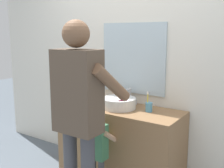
{
  "coord_description": "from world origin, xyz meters",
  "views": [
    {
      "loc": [
        1.52,
        -2.1,
        1.59
      ],
      "look_at": [
        0.0,
        0.15,
        1.09
      ],
      "focal_mm": 44.13,
      "sensor_mm": 36.0,
      "label": 1
    }
  ],
  "objects": [
    {
      "name": "vanity_cabinet",
      "position": [
        0.0,
        0.3,
        0.41
      ],
      "size": [
        1.34,
        0.54,
        0.81
      ],
      "primitive_type": "cube",
      "color": "olive",
      "rests_on": "ground"
    },
    {
      "name": "back_wall",
      "position": [
        0.0,
        0.62,
        1.35
      ],
      "size": [
        4.4,
        0.1,
        2.7
      ],
      "color": "silver",
      "rests_on": "ground"
    },
    {
      "name": "sink_basin",
      "position": [
        0.0,
        0.28,
        0.87
      ],
      "size": [
        0.36,
        0.36,
        0.11
      ],
      "color": "silver",
      "rests_on": "vanity_cabinet"
    },
    {
      "name": "soap_bottle",
      "position": [
        -0.37,
        0.35,
        0.88
      ],
      "size": [
        0.06,
        0.06,
        0.16
      ],
      "color": "#66B2D1",
      "rests_on": "vanity_cabinet"
    },
    {
      "name": "toothbrush_cup",
      "position": [
        0.32,
        0.34,
        0.86
      ],
      "size": [
        0.07,
        0.07,
        0.21
      ],
      "color": "#4C8EB2",
      "rests_on": "vanity_cabinet"
    },
    {
      "name": "faucet",
      "position": [
        0.0,
        0.5,
        0.89
      ],
      "size": [
        0.18,
        0.14,
        0.18
      ],
      "color": "#B7BABF",
      "rests_on": "vanity_cabinet"
    },
    {
      "name": "adult_parent",
      "position": [
        0.06,
        -0.43,
        1.02
      ],
      "size": [
        0.53,
        0.56,
        1.7
      ],
      "color": "#47474C",
      "rests_on": "ground"
    },
    {
      "name": "child_toddler",
      "position": [
        0.0,
        -0.1,
        0.52
      ],
      "size": [
        0.27,
        0.27,
        0.87
      ],
      "color": "#47474C",
      "rests_on": "ground"
    }
  ]
}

